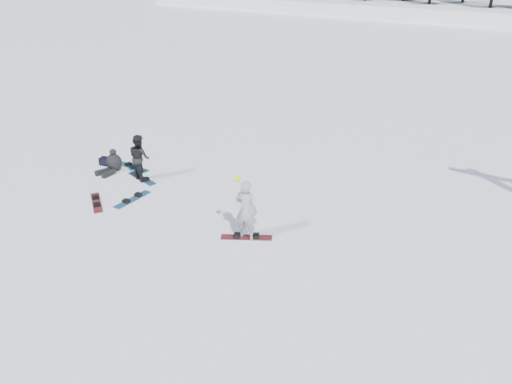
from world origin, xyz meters
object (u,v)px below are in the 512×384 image
gear_bag (106,161)px  snowboard_loose_b (96,203)px  snowboarder_woman (246,210)px  snowboarder_man (140,157)px  snowboard_loose_a (132,199)px  snowboard_loose_c (133,167)px  seated_rider (113,163)px

gear_bag → snowboard_loose_b: size_ratio=0.30×
snowboarder_woman → snowboarder_man: (-5.50, 1.44, -0.08)m
snowboard_loose_a → snowboard_loose_b: (-0.85, -0.80, 0.00)m
snowboarder_man → gear_bag: (-2.10, 0.23, -0.70)m
snowboarder_woman → snowboard_loose_c: size_ratio=1.33×
snowboarder_man → gear_bag: bearing=11.3°
snowboard_loose_b → gear_bag: bearing=168.7°
snowboarder_woman → seated_rider: (-6.90, 1.41, -0.59)m
gear_bag → snowboard_loose_b: bearing=-48.5°
snowboard_loose_a → snowboard_loose_b: 1.17m
gear_bag → snowboard_loose_b: (2.17, -2.45, -0.14)m
seated_rider → snowboard_loose_b: bearing=-48.7°
snowboarder_man → seated_rider: snowboarder_man is taller
snowboard_loose_a → snowboard_loose_b: bearing=134.3°
seated_rider → gear_bag: (-0.70, 0.26, -0.19)m
snowboard_loose_a → snowboarder_woman: bearing=-89.2°
snowboarder_man → snowboard_loose_a: (0.92, -1.42, -0.84)m
snowboarder_woman → gear_bag: (-7.60, 1.67, -0.78)m
snowboarder_man → snowboarder_woman: bearing=-177.2°
snowboarder_man → snowboard_loose_b: snowboarder_man is taller
snowboarder_woman → snowboard_loose_a: bearing=-7.4°
snowboard_loose_a → snowboard_loose_b: same height
gear_bag → snowboard_loose_c: bearing=18.5°
snowboard_loose_a → snowboard_loose_c: same height
seated_rider → snowboard_loose_a: bearing=-23.5°
seated_rider → snowboard_loose_c: seated_rider is taller
seated_rider → snowboard_loose_a: 2.72m
seated_rider → gear_bag: size_ratio=2.39×
snowboarder_man → seated_rider: (-1.40, -0.03, -0.51)m
snowboarder_man → snowboard_loose_b: bearing=109.2°
snowboarder_woman → seated_rider: 7.07m
snowboarder_woman → snowboard_loose_b: 5.57m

